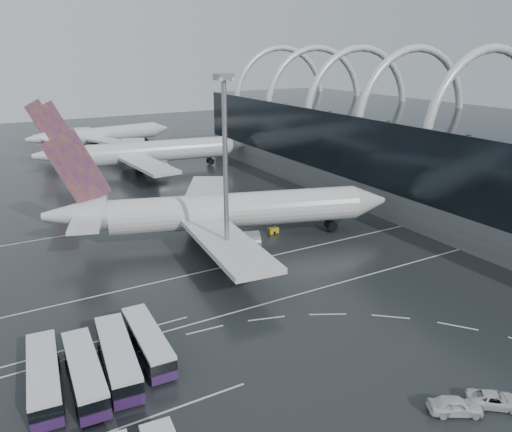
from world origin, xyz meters
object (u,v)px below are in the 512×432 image
airliner_main (220,212)px  gse_cart_belly_d (302,216)px  bus_row_near_b (85,372)px  bus_row_near_d (148,341)px  airliner_gate_b (142,153)px  van_curve_b (455,405)px  bus_row_near_a (44,377)px  gse_cart_belly_a (273,230)px  bus_row_near_c (118,357)px  van_curve_a (494,400)px  floodlight_mast (225,153)px  gse_cart_belly_c (244,247)px  airliner_gate_c (100,136)px  gse_cart_belly_e (217,214)px

airliner_main → gse_cart_belly_d: 20.87m
bus_row_near_b → bus_row_near_d: 7.99m
airliner_main → gse_cart_belly_d: size_ratio=31.45×
airliner_gate_b → van_curve_b: size_ratio=11.54×
bus_row_near_a → gse_cart_belly_a: (45.18, 28.40, -1.28)m
van_curve_b → bus_row_near_a: bearing=86.2°
bus_row_near_a → bus_row_near_b: size_ratio=1.02×
bus_row_near_c → van_curve_a: bus_row_near_c is taller
floodlight_mast → gse_cart_belly_c: size_ratio=12.78×
bus_row_near_b → gse_cart_belly_a: bearing=-51.3°
airliner_gate_c → gse_cart_belly_e: size_ratio=27.21×
gse_cart_belly_c → gse_cart_belly_d: size_ratio=1.21×
airliner_gate_c → bus_row_near_a: airliner_gate_c is taller
bus_row_near_a → van_curve_a: bus_row_near_a is taller
gse_cart_belly_d → gse_cart_belly_e: bearing=147.4°
airliner_gate_b → van_curve_a: (-0.33, -115.43, -4.52)m
airliner_gate_c → gse_cart_belly_e: 88.79m
van_curve_b → gse_cart_belly_a: bearing=18.5°
gse_cart_belly_c → airliner_main: bearing=100.0°
airliner_gate_c → airliner_gate_b: bearing=-95.2°
bus_row_near_c → gse_cart_belly_d: bus_row_near_c is taller
airliner_gate_b → gse_cart_belly_c: bearing=-85.2°
airliner_main → airliner_gate_c: 100.86m
airliner_gate_b → floodlight_mast: (-9.33, -73.71, 14.00)m
van_curve_a → gse_cart_belly_a: 53.33m
bus_row_near_d → airliner_gate_c: bearing=-8.6°
bus_row_near_a → bus_row_near_c: 7.56m
airliner_main → gse_cart_belly_c: size_ratio=26.07×
bus_row_near_d → gse_cart_belly_d: bearing=-51.7°
van_curve_b → gse_cart_belly_a: size_ratio=2.68×
bus_row_near_b → gse_cart_belly_e: 56.72m
airliner_main → van_curve_b: size_ratio=11.92×
gse_cart_belly_c → gse_cart_belly_d: 21.15m
bus_row_near_d → bus_row_near_c: bearing=114.3°
airliner_gate_b → bus_row_near_c: airliner_gate_b is taller
airliner_main → bus_row_near_b: bearing=-117.2°
bus_row_near_c → bus_row_near_d: (3.88, 1.57, -0.12)m
gse_cart_belly_a → gse_cart_belly_e: 15.08m
airliner_main → gse_cart_belly_e: (5.05, 12.22, -4.88)m
bus_row_near_c → floodlight_mast: size_ratio=0.46×
airliner_gate_c → bus_row_near_c: 134.69m
van_curve_a → gse_cart_belly_d: bearing=21.7°
bus_row_near_b → gse_cart_belly_e: bus_row_near_b is taller
floodlight_mast → gse_cart_belly_a: bearing=36.0°
gse_cart_belly_a → airliner_gate_c: bearing=94.9°
gse_cart_belly_a → airliner_gate_b: bearing=95.6°
airliner_gate_b → bus_row_near_a: bearing=-105.9°
airliner_gate_b → gse_cart_belly_c: (-3.05, -67.50, -4.60)m
bus_row_near_a → floodlight_mast: 38.51m
bus_row_near_c → gse_cart_belly_e: bus_row_near_c is taller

